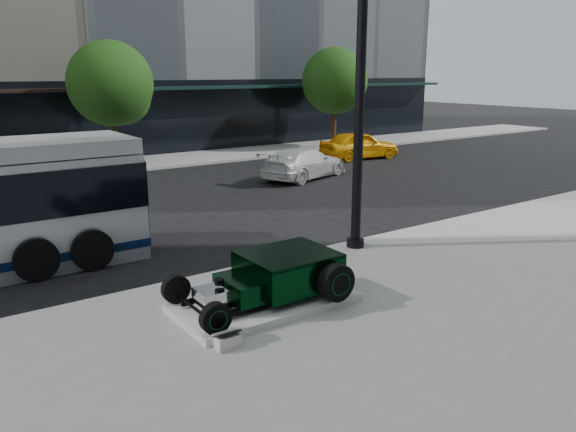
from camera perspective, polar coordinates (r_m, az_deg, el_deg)
ground at (r=15.26m, az=-4.89°, el=-2.52°), size 120.00×120.00×0.00m
sidewalk_far at (r=27.98m, az=-19.57°, el=4.62°), size 70.00×4.00×0.12m
street_trees at (r=27.08m, az=-17.31°, el=12.41°), size 29.80×3.80×5.70m
display_plinth at (r=10.80m, az=-2.39°, el=-8.72°), size 3.40×1.80×0.15m
hot_rod at (r=10.79m, az=-0.93°, el=-5.87°), size 3.22×2.00×0.81m
info_plaque at (r=9.33m, az=-6.23°, el=-12.39°), size 0.41×0.31×0.31m
lamppost at (r=13.77m, az=7.30°, el=11.75°), size 0.44×0.44×8.00m
white_sedan at (r=24.04m, az=1.66°, el=5.40°), size 4.85×3.12×1.31m
yellow_taxi at (r=29.73m, az=7.25°, el=7.17°), size 4.44×2.28×1.45m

